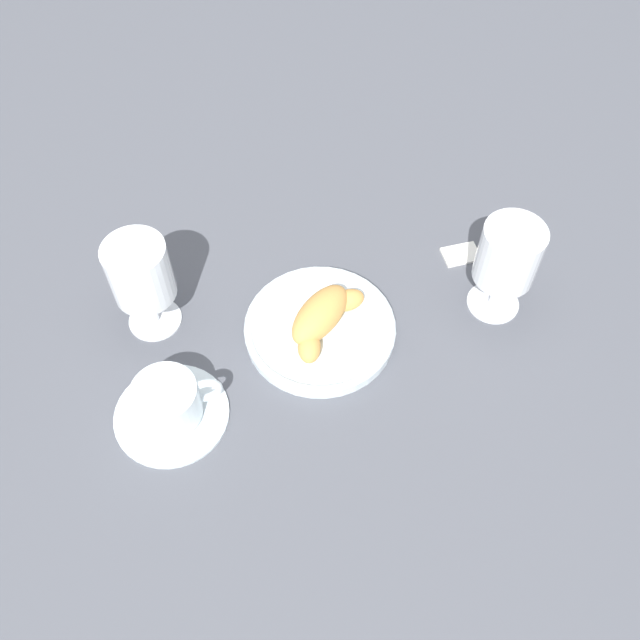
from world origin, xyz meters
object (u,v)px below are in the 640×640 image
juice_glass_left (141,275)px  sugar_packet (462,254)px  juice_glass_right (508,258)px  coffee_cup_near (169,405)px  pastry_plate (320,329)px  croissant_large (322,316)px

juice_glass_left → sugar_packet: size_ratio=2.80×
sugar_packet → juice_glass_right: bearing=96.5°
coffee_cup_near → juice_glass_right: 0.44m
pastry_plate → croissant_large: 0.03m
pastry_plate → croissant_large: croissant_large is taller
sugar_packet → croissant_large: bearing=19.4°
coffee_cup_near → juice_glass_left: 0.16m
croissant_large → sugar_packet: (-0.23, 0.02, -0.04)m
coffee_cup_near → juice_glass_right: size_ratio=0.97×
juice_glass_left → sugar_packet: juice_glass_left is taller
juice_glass_right → sugar_packet: juice_glass_right is taller
pastry_plate → juice_glass_left: bearing=-43.7°
pastry_plate → juice_glass_right: juice_glass_right is taller
croissant_large → juice_glass_right: size_ratio=0.93×
pastry_plate → coffee_cup_near: coffee_cup_near is taller
croissant_large → juice_glass_left: bearing=-44.1°
coffee_cup_near → juice_glass_right: juice_glass_right is taller
pastry_plate → sugar_packet: bearing=175.4°
pastry_plate → croissant_large: size_ratio=1.47×
coffee_cup_near → croissant_large: bearing=175.0°
coffee_cup_near → juice_glass_left: (-0.05, -0.13, 0.07)m
juice_glass_right → juice_glass_left: bearing=-34.6°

